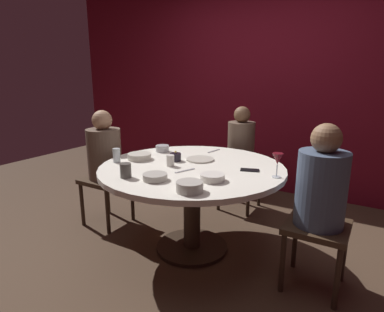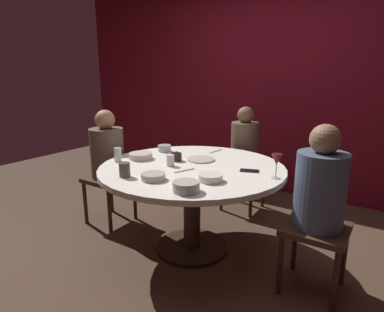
{
  "view_description": "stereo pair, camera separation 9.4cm",
  "coord_description": "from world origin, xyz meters",
  "px_view_note": "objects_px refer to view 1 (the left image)",
  "views": [
    {
      "loc": [
        1.27,
        -2.13,
        1.44
      ],
      "look_at": [
        0.0,
        0.0,
        0.81
      ],
      "focal_mm": 30.26,
      "sensor_mm": 36.0,
      "label": 1
    },
    {
      "loc": [
        1.35,
        -2.08,
        1.44
      ],
      "look_at": [
        0.0,
        0.0,
        0.81
      ],
      "focal_mm": 30.26,
      "sensor_mm": 36.0,
      "label": 2
    }
  ],
  "objects_px": {
    "dining_table": "(192,181)",
    "bowl_rice_portion": "(212,177)",
    "cup_by_right_diner": "(117,155)",
    "cup_by_left_diner": "(126,170)",
    "wine_glass": "(278,160)",
    "dinner_plate": "(200,159)",
    "candle_holder": "(176,157)",
    "seated_diner_right": "(321,190)",
    "cup_near_candle": "(170,161)",
    "bowl_sauce_side": "(190,187)",
    "bowl_salad_center": "(155,177)",
    "bowl_serving_large": "(162,148)",
    "seated_diner_back": "(241,147)",
    "cell_phone": "(250,170)",
    "seated_diner_left": "(104,155)",
    "bowl_small_white": "(139,156)"
  },
  "relations": [
    {
      "from": "seated_diner_right",
      "to": "cup_near_candle",
      "type": "xyz_separation_m",
      "value": [
        -1.12,
        -0.1,
        0.07
      ]
    },
    {
      "from": "cup_by_right_diner",
      "to": "cup_by_left_diner",
      "type": "bearing_deg",
      "value": -38.17
    },
    {
      "from": "wine_glass",
      "to": "cup_by_right_diner",
      "type": "xyz_separation_m",
      "value": [
        -1.25,
        -0.28,
        -0.07
      ]
    },
    {
      "from": "dining_table",
      "to": "bowl_sauce_side",
      "type": "distance_m",
      "value": 0.61
    },
    {
      "from": "dining_table",
      "to": "cup_near_candle",
      "type": "distance_m",
      "value": 0.25
    },
    {
      "from": "dinner_plate",
      "to": "seated_diner_back",
      "type": "bearing_deg",
      "value": 87.95
    },
    {
      "from": "seated_diner_right",
      "to": "cup_near_candle",
      "type": "height_order",
      "value": "seated_diner_right"
    },
    {
      "from": "cell_phone",
      "to": "bowl_salad_center",
      "type": "xyz_separation_m",
      "value": [
        -0.48,
        -0.55,
        0.02
      ]
    },
    {
      "from": "bowl_sauce_side",
      "to": "cup_near_candle",
      "type": "relative_size",
      "value": 1.9
    },
    {
      "from": "wine_glass",
      "to": "candle_holder",
      "type": "bearing_deg",
      "value": 179.55
    },
    {
      "from": "bowl_small_white",
      "to": "bowl_sauce_side",
      "type": "bearing_deg",
      "value": -30.07
    },
    {
      "from": "cell_phone",
      "to": "dinner_plate",
      "type": "bearing_deg",
      "value": -116.96
    },
    {
      "from": "dining_table",
      "to": "bowl_rice_portion",
      "type": "relative_size",
      "value": 8.69
    },
    {
      "from": "bowl_salad_center",
      "to": "bowl_serving_large",
      "type": "bearing_deg",
      "value": 122.54
    },
    {
      "from": "wine_glass",
      "to": "bowl_salad_center",
      "type": "height_order",
      "value": "wine_glass"
    },
    {
      "from": "candle_holder",
      "to": "cup_by_left_diner",
      "type": "relative_size",
      "value": 0.89
    },
    {
      "from": "dining_table",
      "to": "cup_near_candle",
      "type": "height_order",
      "value": "cup_near_candle"
    },
    {
      "from": "cup_by_right_diner",
      "to": "dinner_plate",
      "type": "bearing_deg",
      "value": 36.79
    },
    {
      "from": "cup_by_left_diner",
      "to": "candle_holder",
      "type": "bearing_deg",
      "value": 84.81
    },
    {
      "from": "dining_table",
      "to": "cup_near_candle",
      "type": "xyz_separation_m",
      "value": [
        -0.14,
        -0.1,
        0.18
      ]
    },
    {
      "from": "seated_diner_back",
      "to": "cup_by_right_diner",
      "type": "height_order",
      "value": "seated_diner_back"
    },
    {
      "from": "dining_table",
      "to": "cup_by_left_diner",
      "type": "height_order",
      "value": "cup_by_left_diner"
    },
    {
      "from": "seated_diner_left",
      "to": "bowl_salad_center",
      "type": "height_order",
      "value": "seated_diner_left"
    },
    {
      "from": "seated_diner_back",
      "to": "cup_by_left_diner",
      "type": "distance_m",
      "value": 1.54
    },
    {
      "from": "candle_holder",
      "to": "bowl_sauce_side",
      "type": "xyz_separation_m",
      "value": [
        0.48,
        -0.57,
        -0.0
      ]
    },
    {
      "from": "bowl_small_white",
      "to": "cup_by_left_diner",
      "type": "height_order",
      "value": "cup_by_left_diner"
    },
    {
      "from": "bowl_small_white",
      "to": "bowl_rice_portion",
      "type": "height_order",
      "value": "bowl_small_white"
    },
    {
      "from": "cell_phone",
      "to": "cup_near_candle",
      "type": "distance_m",
      "value": 0.62
    },
    {
      "from": "seated_diner_left",
      "to": "seated_diner_back",
      "type": "xyz_separation_m",
      "value": [
        0.97,
        1.01,
        -0.01
      ]
    },
    {
      "from": "bowl_small_white",
      "to": "dining_table",
      "type": "bearing_deg",
      "value": 6.88
    },
    {
      "from": "seated_diner_left",
      "to": "cup_by_left_diner",
      "type": "height_order",
      "value": "seated_diner_left"
    },
    {
      "from": "dining_table",
      "to": "bowl_small_white",
      "type": "height_order",
      "value": "bowl_small_white"
    },
    {
      "from": "dinner_plate",
      "to": "cup_by_left_diner",
      "type": "distance_m",
      "value": 0.72
    },
    {
      "from": "bowl_sauce_side",
      "to": "wine_glass",
      "type": "bearing_deg",
      "value": 55.91
    },
    {
      "from": "cell_phone",
      "to": "bowl_sauce_side",
      "type": "height_order",
      "value": "bowl_sauce_side"
    },
    {
      "from": "candle_holder",
      "to": "bowl_small_white",
      "type": "xyz_separation_m",
      "value": [
        -0.3,
        -0.12,
        -0.01
      ]
    },
    {
      "from": "bowl_serving_large",
      "to": "bowl_rice_portion",
      "type": "xyz_separation_m",
      "value": [
        0.8,
        -0.52,
        -0.01
      ]
    },
    {
      "from": "dinner_plate",
      "to": "candle_holder",
      "type": "bearing_deg",
      "value": -142.72
    },
    {
      "from": "cell_phone",
      "to": "seated_diner_left",
      "type": "bearing_deg",
      "value": -103.78
    },
    {
      "from": "bowl_salad_center",
      "to": "cup_by_left_diner",
      "type": "relative_size",
      "value": 1.64
    },
    {
      "from": "seated_diner_right",
      "to": "dinner_plate",
      "type": "distance_m",
      "value": 1.02
    },
    {
      "from": "wine_glass",
      "to": "dinner_plate",
      "type": "bearing_deg",
      "value": 169.23
    },
    {
      "from": "seated_diner_right",
      "to": "candle_holder",
      "type": "bearing_deg",
      "value": -2.79
    },
    {
      "from": "dining_table",
      "to": "seated_diner_left",
      "type": "xyz_separation_m",
      "value": [
        -0.97,
        0.0,
        0.1
      ]
    },
    {
      "from": "bowl_serving_large",
      "to": "bowl_sauce_side",
      "type": "bearing_deg",
      "value": -45.23
    },
    {
      "from": "wine_glass",
      "to": "cup_by_right_diner",
      "type": "distance_m",
      "value": 1.29
    },
    {
      "from": "wine_glass",
      "to": "bowl_salad_center",
      "type": "relative_size",
      "value": 1.04
    },
    {
      "from": "seated_diner_back",
      "to": "dinner_plate",
      "type": "distance_m",
      "value": 0.83
    },
    {
      "from": "candle_holder",
      "to": "bowl_salad_center",
      "type": "xyz_separation_m",
      "value": [
        0.16,
        -0.5,
        -0.01
      ]
    },
    {
      "from": "dining_table",
      "to": "seated_diner_right",
      "type": "bearing_deg",
      "value": 0.0
    }
  ]
}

